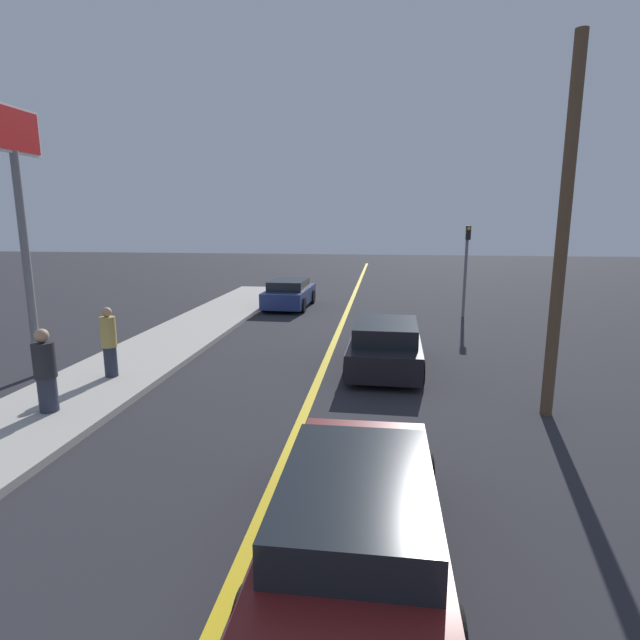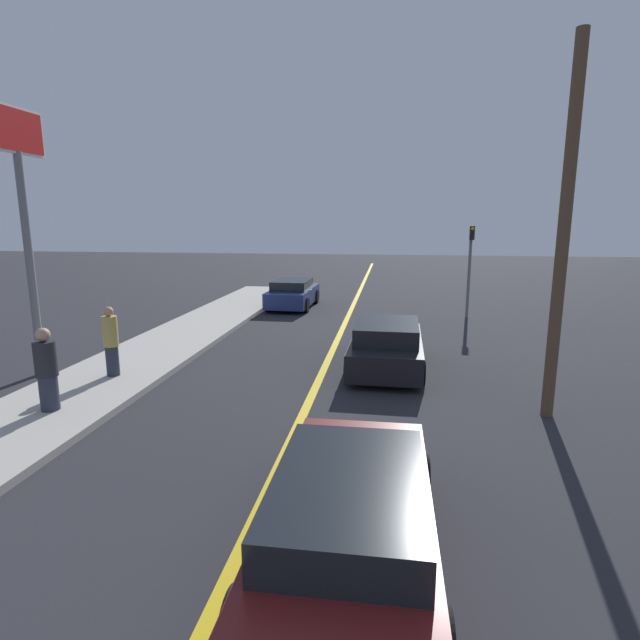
# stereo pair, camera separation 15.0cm
# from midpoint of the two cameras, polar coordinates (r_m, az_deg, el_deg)

# --- Properties ---
(road_center_line) EXTENTS (0.20, 60.00, 0.01)m
(road_center_line) POSITION_cam_midpoint_polar(r_m,az_deg,el_deg) (17.08, 1.56, -2.09)
(road_center_line) COLOR gold
(road_center_line) RESTS_ON ground_plane
(sidewalk_left) EXTENTS (2.81, 29.64, 0.15)m
(sidewalk_left) POSITION_cam_midpoint_polar(r_m,az_deg,el_deg) (15.53, -19.43, -3.85)
(sidewalk_left) COLOR #ADA89E
(sidewalk_left) RESTS_ON ground_plane
(car_near_right_lane) EXTENTS (2.00, 4.72, 1.26)m
(car_near_right_lane) POSITION_cam_midpoint_polar(r_m,az_deg,el_deg) (6.16, 3.49, -21.70)
(car_near_right_lane) COLOR maroon
(car_near_right_lane) RESTS_ON ground_plane
(car_ahead_center) EXTENTS (2.05, 4.16, 1.32)m
(car_ahead_center) POSITION_cam_midpoint_polar(r_m,az_deg,el_deg) (13.61, 7.16, -2.93)
(car_ahead_center) COLOR black
(car_ahead_center) RESTS_ON ground_plane
(car_far_distant) EXTENTS (1.99, 4.12, 1.30)m
(car_far_distant) POSITION_cam_midpoint_polar(r_m,az_deg,el_deg) (23.04, -3.70, 3.02)
(car_far_distant) COLOR navy
(car_far_distant) RESTS_ON ground_plane
(pedestrian_near_curb) EXTENTS (0.43, 0.43, 1.72)m
(pedestrian_near_curb) POSITION_cam_midpoint_polar(r_m,az_deg,el_deg) (11.51, -29.21, -5.12)
(pedestrian_near_curb) COLOR #282D3D
(pedestrian_near_curb) RESTS_ON sidewalk_left
(pedestrian_mid_group) EXTENTS (0.37, 0.37, 1.75)m
(pedestrian_mid_group) POSITION_cam_midpoint_polar(r_m,az_deg,el_deg) (13.36, -23.26, -2.34)
(pedestrian_mid_group) COLOR #282D3D
(pedestrian_mid_group) RESTS_ON sidewalk_left
(traffic_light) EXTENTS (0.18, 0.40, 3.74)m
(traffic_light) POSITION_cam_midpoint_polar(r_m,az_deg,el_deg) (21.22, 16.17, 6.44)
(traffic_light) COLOR slate
(traffic_light) RESTS_ON ground_plane
(roadside_sign) EXTENTS (0.20, 1.91, 6.65)m
(roadside_sign) POSITION_cam_midpoint_polar(r_m,az_deg,el_deg) (14.56, -31.58, 13.33)
(roadside_sign) COLOR slate
(roadside_sign) RESTS_ON ground_plane
(utility_pole) EXTENTS (0.24, 0.24, 7.37)m
(utility_pole) POSITION_cam_midpoint_polar(r_m,az_deg,el_deg) (10.87, 25.62, 8.70)
(utility_pole) COLOR brown
(utility_pole) RESTS_ON ground_plane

